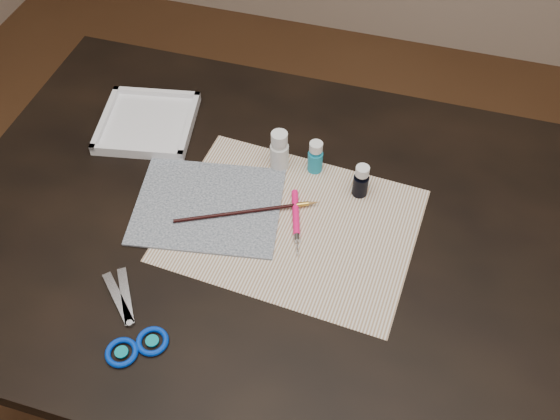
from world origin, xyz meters
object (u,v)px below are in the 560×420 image
(paper, at_px, (292,225))
(paint_bottle_navy, at_px, (361,181))
(paint_bottle_white, at_px, (279,151))
(scissors, at_px, (122,316))
(canvas, at_px, (208,206))
(paint_bottle_cyan, at_px, (315,157))
(palette_tray, at_px, (147,122))

(paper, relative_size, paint_bottle_navy, 6.17)
(paint_bottle_white, xyz_separation_m, scissors, (-0.16, -0.42, -0.04))
(canvas, xyz_separation_m, paint_bottle_cyan, (0.18, 0.16, 0.03))
(paper, distance_m, paint_bottle_white, 0.16)
(paper, bearing_deg, paint_bottle_navy, 47.05)
(paint_bottle_cyan, xyz_separation_m, scissors, (-0.23, -0.43, -0.03))
(paint_bottle_white, bearing_deg, canvas, -125.60)
(paint_bottle_navy, bearing_deg, paint_bottle_white, 171.41)
(paper, xyz_separation_m, palette_tray, (-0.38, 0.18, 0.01))
(canvas, height_order, paint_bottle_white, paint_bottle_white)
(paint_bottle_white, height_order, paint_bottle_cyan, paint_bottle_white)
(paint_bottle_white, bearing_deg, paper, -64.72)
(paper, height_order, canvas, canvas)
(paint_bottle_cyan, distance_m, scissors, 0.49)
(paint_bottle_cyan, bearing_deg, scissors, -118.07)
(paint_bottle_navy, bearing_deg, canvas, -156.94)
(paint_bottle_white, height_order, scissors, paint_bottle_white)
(palette_tray, bearing_deg, canvas, -40.82)
(paper, xyz_separation_m, paint_bottle_navy, (0.11, 0.12, 0.04))
(scissors, bearing_deg, paint_bottle_navy, -86.66)
(paper, distance_m, canvas, 0.17)
(paint_bottle_navy, bearing_deg, scissors, -130.23)
(canvas, height_order, scissors, scissors)
(scissors, distance_m, palette_tray, 0.48)
(paper, height_order, palette_tray, palette_tray)
(paint_bottle_white, xyz_separation_m, palette_tray, (-0.31, 0.03, -0.03))
(paint_bottle_navy, height_order, scissors, paint_bottle_navy)
(paint_bottle_navy, bearing_deg, paint_bottle_cyan, 159.30)
(scissors, bearing_deg, paper, -85.45)
(canvas, bearing_deg, paint_bottle_white, 54.40)
(paper, bearing_deg, paint_bottle_white, 115.28)
(paint_bottle_white, relative_size, paint_bottle_cyan, 1.24)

